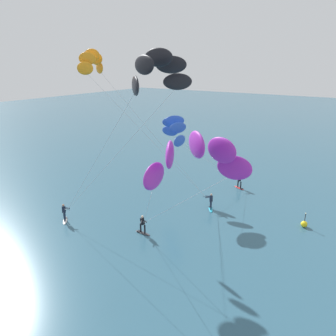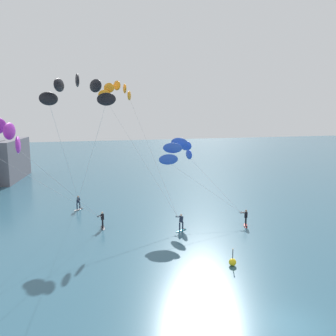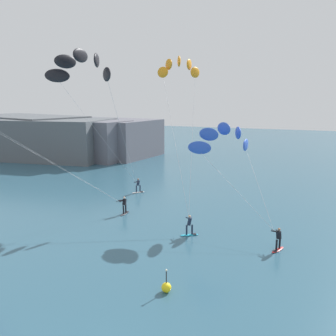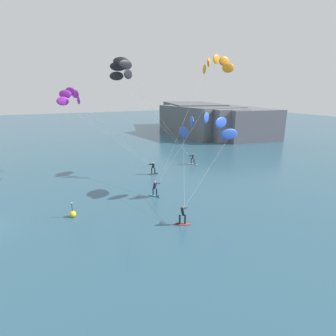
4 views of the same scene
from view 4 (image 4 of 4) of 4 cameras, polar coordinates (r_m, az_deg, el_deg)
name	(u,v)px [view 4 (image 4 of 4)]	position (r m, az deg, el deg)	size (l,w,h in m)	color
kitesurfer_nearshore	(74,100)	(39.08, -19.10, 13.46)	(9.58, 11.46, 11.12)	#333338
kitesurfer_mid_water	(213,69)	(35.12, 9.55, 19.80)	(7.65, 12.10, 14.91)	#23ADD1
kitesurfer_far_out	(205,128)	(27.73, 7.86, 8.31)	(8.58, 8.88, 8.62)	red
kitesurfer_downwind	(125,73)	(35.35, -9.08, 19.20)	(6.31, 12.12, 14.56)	white
marker_buoy	(73,214)	(25.47, -19.42, -9.06)	(0.56, 0.56, 1.38)	yellow
distant_headland	(206,119)	(73.64, 8.03, 10.22)	(40.28, 22.68, 7.28)	#565B60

